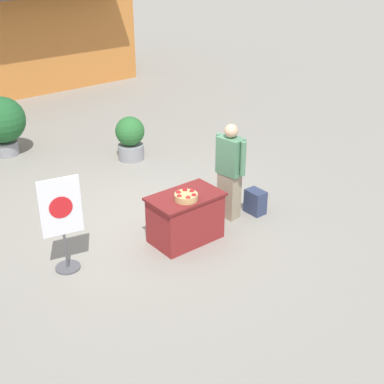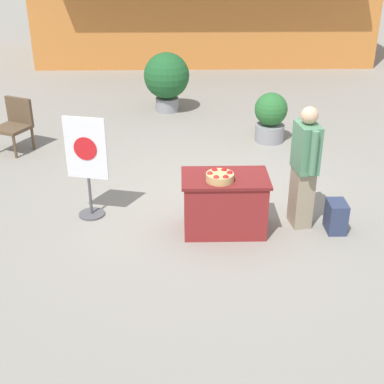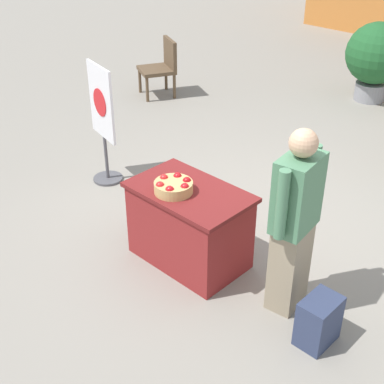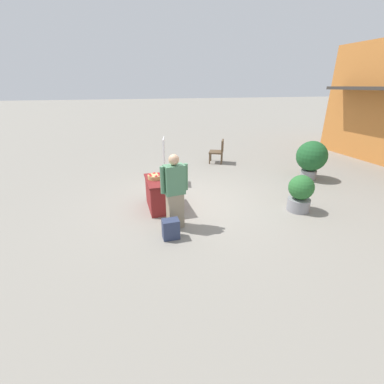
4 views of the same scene
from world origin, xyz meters
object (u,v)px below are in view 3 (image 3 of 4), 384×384
Objects in this scene: person_visitor at (294,222)px; backpack at (319,321)px; display_table at (189,225)px; apple_basket at (174,186)px; poster_board at (103,120)px; potted_plant_far_left at (376,56)px; patio_chair at (162,65)px.

backpack is at bearing 148.51° from person_visitor.
display_table is 1.14m from person_visitor.
apple_basket is at bearing -177.77° from backpack.
backpack is 0.29× the size of poster_board.
backpack is (1.56, 0.06, -0.63)m from apple_basket.
backpack is at bearing -66.01° from potted_plant_far_left.
person_visitor is 1.77× the size of patio_chair.
patio_chair is (-3.44, 3.09, -0.31)m from apple_basket.
potted_plant_far_left is at bearing 113.99° from backpack.
backpack is at bearing -2.33° from display_table.
apple_basket reaches higher than backpack.
backpack is at bearing 85.17° from patio_chair.
apple_basket is 1.15m from person_visitor.
display_table is at bearing 56.69° from apple_basket.
display_table is 4.61m from patio_chair.
backpack is (1.48, -0.06, -0.18)m from display_table.
apple_basket is at bearing 85.21° from poster_board.
display_table is at bearing 89.46° from poster_board.
poster_board is 4.85m from potted_plant_far_left.
person_visitor reaches higher than potted_plant_far_left.
apple_basket is 0.24× the size of poster_board.
poster_board is 3.05m from patio_chair.
apple_basket is at bearing 5.48° from person_visitor.
backpack is 5.86m from patio_chair.
backpack is at bearing 2.23° from apple_basket.
patio_chair is at bearing -140.18° from potted_plant_far_left.
potted_plant_far_left is at bearing -178.69° from poster_board.
apple_basket is 0.84× the size of backpack.
patio_chair reaches higher than display_table.
backpack is 0.45× the size of patio_chair.
poster_board is at bearing -13.45° from person_visitor.
person_visitor is (1.04, 0.14, 0.45)m from display_table.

